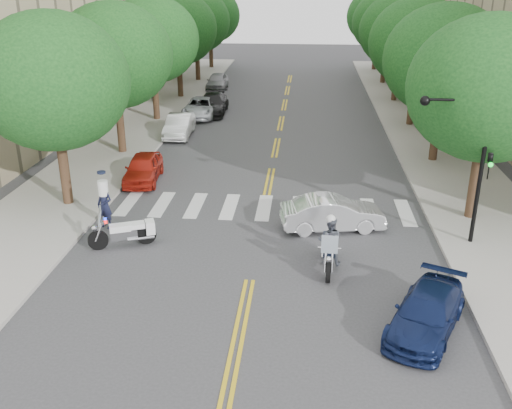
# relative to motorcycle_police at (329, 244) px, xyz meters

# --- Properties ---
(ground) EXTENTS (140.00, 140.00, 0.00)m
(ground) POSITION_rel_motorcycle_police_xyz_m (-2.70, -1.15, -0.92)
(ground) COLOR #38383A
(ground) RESTS_ON ground
(sidewalk_left) EXTENTS (5.00, 60.00, 0.15)m
(sidewalk_left) POSITION_rel_motorcycle_police_xyz_m (-12.20, 20.85, -0.84)
(sidewalk_left) COLOR #9E9991
(sidewalk_left) RESTS_ON ground
(sidewalk_right) EXTENTS (5.00, 60.00, 0.15)m
(sidewalk_right) POSITION_rel_motorcycle_police_xyz_m (6.80, 20.85, -0.84)
(sidewalk_right) COLOR #9E9991
(sidewalk_right) RESTS_ON ground
(tree_l_0) EXTENTS (6.40, 6.40, 8.45)m
(tree_l_0) POSITION_rel_motorcycle_police_xyz_m (-11.50, 4.85, 4.64)
(tree_l_0) COLOR #382316
(tree_l_0) RESTS_ON ground
(tree_l_1) EXTENTS (6.40, 6.40, 8.45)m
(tree_l_1) POSITION_rel_motorcycle_police_xyz_m (-11.50, 12.85, 4.64)
(tree_l_1) COLOR #382316
(tree_l_1) RESTS_ON ground
(tree_l_2) EXTENTS (6.40, 6.40, 8.45)m
(tree_l_2) POSITION_rel_motorcycle_police_xyz_m (-11.50, 20.85, 4.64)
(tree_l_2) COLOR #382316
(tree_l_2) RESTS_ON ground
(tree_l_3) EXTENTS (6.40, 6.40, 8.45)m
(tree_l_3) POSITION_rel_motorcycle_police_xyz_m (-11.50, 28.85, 4.64)
(tree_l_3) COLOR #382316
(tree_l_3) RESTS_ON ground
(tree_l_4) EXTENTS (6.40, 6.40, 8.45)m
(tree_l_4) POSITION_rel_motorcycle_police_xyz_m (-11.50, 36.85, 4.64)
(tree_l_4) COLOR #382316
(tree_l_4) RESTS_ON ground
(tree_l_5) EXTENTS (6.40, 6.40, 8.45)m
(tree_l_5) POSITION_rel_motorcycle_police_xyz_m (-11.50, 44.85, 4.64)
(tree_l_5) COLOR #382316
(tree_l_5) RESTS_ON ground
(tree_r_0) EXTENTS (6.40, 6.40, 8.45)m
(tree_r_0) POSITION_rel_motorcycle_police_xyz_m (6.10, 4.85, 4.64)
(tree_r_0) COLOR #382316
(tree_r_0) RESTS_ON ground
(tree_r_1) EXTENTS (6.40, 6.40, 8.45)m
(tree_r_1) POSITION_rel_motorcycle_police_xyz_m (6.10, 12.85, 4.64)
(tree_r_1) COLOR #382316
(tree_r_1) RESTS_ON ground
(tree_r_2) EXTENTS (6.40, 6.40, 8.45)m
(tree_r_2) POSITION_rel_motorcycle_police_xyz_m (6.10, 20.85, 4.64)
(tree_r_2) COLOR #382316
(tree_r_2) RESTS_ON ground
(tree_r_3) EXTENTS (6.40, 6.40, 8.45)m
(tree_r_3) POSITION_rel_motorcycle_police_xyz_m (6.10, 28.85, 4.64)
(tree_r_3) COLOR #382316
(tree_r_3) RESTS_ON ground
(tree_r_4) EXTENTS (6.40, 6.40, 8.45)m
(tree_r_4) POSITION_rel_motorcycle_police_xyz_m (6.10, 36.85, 4.64)
(tree_r_4) COLOR #382316
(tree_r_4) RESTS_ON ground
(tree_r_5) EXTENTS (6.40, 6.40, 8.45)m
(tree_r_5) POSITION_rel_motorcycle_police_xyz_m (6.10, 44.85, 4.64)
(tree_r_5) COLOR #382316
(tree_r_5) RESTS_ON ground
(traffic_signal_pole) EXTENTS (2.82, 0.42, 6.00)m
(traffic_signal_pole) POSITION_rel_motorcycle_police_xyz_m (5.02, 2.34, 2.80)
(traffic_signal_pole) COLOR black
(traffic_signal_pole) RESTS_ON ground
(motorcycle_police) EXTENTS (0.88, 2.54, 2.07)m
(motorcycle_police) POSITION_rel_motorcycle_police_xyz_m (0.00, 0.00, 0.00)
(motorcycle_police) COLOR black
(motorcycle_police) RESTS_ON ground
(motorcycle_parked) EXTENTS (2.46, 1.28, 1.66)m
(motorcycle_parked) POSITION_rel_motorcycle_police_xyz_m (-7.59, 1.11, -0.34)
(motorcycle_parked) COLOR black
(motorcycle_parked) RESTS_ON ground
(officer_standing) EXTENTS (0.84, 0.71, 1.95)m
(officer_standing) POSITION_rel_motorcycle_police_xyz_m (-9.01, 2.70, 0.06)
(officer_standing) COLOR black
(officer_standing) RESTS_ON ground
(convertible) EXTENTS (4.38, 2.20, 1.38)m
(convertible) POSITION_rel_motorcycle_police_xyz_m (0.24, 3.35, -0.23)
(convertible) COLOR white
(convertible) RESTS_ON ground
(sedan_blue) EXTENTS (3.22, 4.40, 1.18)m
(sedan_blue) POSITION_rel_motorcycle_police_xyz_m (2.71, -3.61, -0.33)
(sedan_blue) COLOR #101C44
(sedan_blue) RESTS_ON ground
(parked_car_a) EXTENTS (1.94, 4.11, 1.36)m
(parked_car_a) POSITION_rel_motorcycle_police_xyz_m (-9.00, 8.35, -0.24)
(parked_car_a) COLOR #AC1F12
(parked_car_a) RESTS_ON ground
(parked_car_b) EXTENTS (1.63, 4.28, 1.39)m
(parked_car_b) POSITION_rel_motorcycle_police_xyz_m (-9.00, 16.85, -0.22)
(parked_car_b) COLOR white
(parked_car_b) RESTS_ON ground
(parked_car_c) EXTENTS (2.24, 4.86, 1.35)m
(parked_car_c) POSITION_rel_motorcycle_police_xyz_m (-8.60, 22.35, -0.24)
(parked_car_c) COLOR #B6BABF
(parked_car_c) RESTS_ON ground
(parked_car_d) EXTENTS (2.13, 5.02, 1.44)m
(parked_car_d) POSITION_rel_motorcycle_police_xyz_m (-7.90, 23.35, -0.20)
(parked_car_d) COLOR black
(parked_car_d) RESTS_ON ground
(parked_car_e) EXTENTS (1.72, 4.23, 1.44)m
(parked_car_e) POSITION_rel_motorcycle_police_xyz_m (-9.00, 32.85, -0.20)
(parked_car_e) COLOR #9B9A9F
(parked_car_e) RESTS_ON ground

